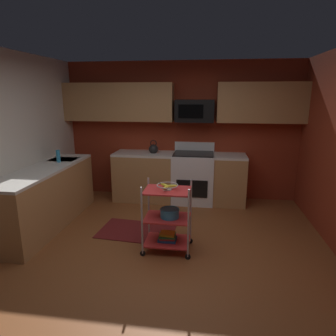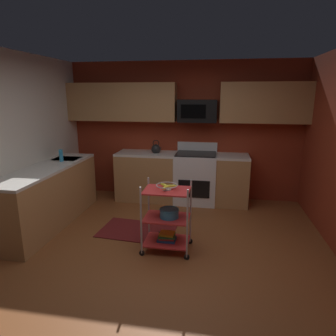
# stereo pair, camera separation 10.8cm
# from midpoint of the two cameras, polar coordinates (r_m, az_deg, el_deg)

# --- Properties ---
(floor) EXTENTS (4.40, 4.80, 0.04)m
(floor) POSITION_cam_midpoint_polar(r_m,az_deg,el_deg) (3.90, -2.26, -17.13)
(floor) COLOR brown
(floor) RESTS_ON ground
(wall_back) EXTENTS (4.52, 0.06, 2.60)m
(wall_back) POSITION_cam_midpoint_polar(r_m,az_deg,el_deg) (5.79, 1.99, 7.10)
(wall_back) COLOR maroon
(wall_back) RESTS_ON ground
(counter_run) EXTENTS (3.43, 2.78, 0.92)m
(counter_run) POSITION_cam_midpoint_polar(r_m,az_deg,el_deg) (5.20, -9.26, -3.33)
(counter_run) COLOR #B27F4C
(counter_run) RESTS_ON ground
(oven_range) EXTENTS (0.76, 0.65, 1.10)m
(oven_range) POSITION_cam_midpoint_polar(r_m,az_deg,el_deg) (5.61, 4.28, -1.74)
(oven_range) COLOR white
(oven_range) RESTS_ON ground
(upper_cabinets) EXTENTS (4.40, 0.33, 0.70)m
(upper_cabinets) POSITION_cam_midpoint_polar(r_m,az_deg,el_deg) (5.56, 1.19, 12.50)
(upper_cabinets) COLOR #B27F4C
(microwave) EXTENTS (0.70, 0.39, 0.40)m
(microwave) POSITION_cam_midpoint_polar(r_m,az_deg,el_deg) (5.51, 4.59, 10.89)
(microwave) COLOR black
(rolling_cart) EXTENTS (0.64, 0.44, 0.91)m
(rolling_cart) POSITION_cam_midpoint_polar(r_m,az_deg,el_deg) (3.87, -0.93, -9.48)
(rolling_cart) COLOR silver
(rolling_cart) RESTS_ON ground
(fruit_bowl) EXTENTS (0.27, 0.27, 0.07)m
(fruit_bowl) POSITION_cam_midpoint_polar(r_m,az_deg,el_deg) (3.72, -0.95, -3.52)
(fruit_bowl) COLOR silver
(fruit_bowl) RESTS_ON rolling_cart
(mixing_bowl_large) EXTENTS (0.25, 0.25, 0.11)m
(mixing_bowl_large) POSITION_cam_midpoint_polar(r_m,az_deg,el_deg) (3.84, -0.47, -8.62)
(mixing_bowl_large) COLOR #338CBF
(mixing_bowl_large) RESTS_ON rolling_cart
(book_stack) EXTENTS (0.24, 0.20, 0.11)m
(book_stack) POSITION_cam_midpoint_polar(r_m,az_deg,el_deg) (3.99, -0.91, -13.08)
(book_stack) COLOR #1E4C8C
(book_stack) RESTS_ON rolling_cart
(kettle) EXTENTS (0.21, 0.18, 0.26)m
(kettle) POSITION_cam_midpoint_polar(r_m,az_deg,el_deg) (5.58, -3.35, 3.68)
(kettle) COLOR black
(kettle) RESTS_ON counter_run
(dish_soap_bottle) EXTENTS (0.06, 0.06, 0.20)m
(dish_soap_bottle) POSITION_cam_midpoint_polar(r_m,az_deg,el_deg) (5.15, -20.89, 2.15)
(dish_soap_bottle) COLOR #2D8CBF
(dish_soap_bottle) RESTS_ON counter_run
(floor_rug) EXTENTS (1.15, 0.78, 0.01)m
(floor_rug) POSITION_cam_midpoint_polar(r_m,az_deg,el_deg) (4.57, -6.69, -11.92)
(floor_rug) COLOR maroon
(floor_rug) RESTS_ON ground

